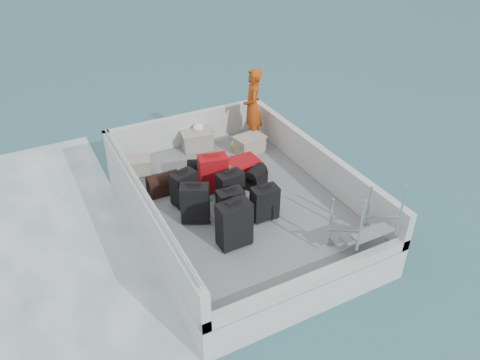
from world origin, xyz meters
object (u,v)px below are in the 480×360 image
object	(u,v)px
suitcase_2	(184,188)
suitcase_3	(234,225)
suitcase_1	(195,204)
suitcase_4	(230,207)
crate_2	(199,139)
suitcase_5	(213,174)
suitcase_6	(265,203)
crate_0	(137,167)
crate_1	(197,141)
crate_3	(250,145)
suitcase_7	(230,189)
suitcase_8	(239,169)
passenger	(253,107)

from	to	relation	value
suitcase_2	suitcase_3	xyz separation A→B (m)	(0.28, -1.44, 0.08)
suitcase_1	suitcase_4	world-z (taller)	suitcase_1
suitcase_3	crate_2	bearing A→B (deg)	75.04
suitcase_5	crate_2	distance (m)	1.79
suitcase_1	suitcase_6	world-z (taller)	suitcase_1
suitcase_2	crate_0	size ratio (longest dim) A/B	1.24
suitcase_2	crate_2	distance (m)	2.16
suitcase_4	suitcase_5	xyz separation A→B (m)	(0.16, 1.03, 0.04)
crate_1	crate_3	size ratio (longest dim) A/B	1.06
crate_0	suitcase_7	bearing A→B (deg)	-55.81
suitcase_6	suitcase_8	world-z (taller)	suitcase_6
suitcase_4	suitcase_8	size ratio (longest dim) A/B	0.81
suitcase_8	crate_3	xyz separation A→B (m)	(0.63, 0.74, 0.02)
crate_0	crate_2	size ratio (longest dim) A/B	0.97
suitcase_6	passenger	xyz separation A→B (m)	(1.14, 2.52, 0.54)
suitcase_7	crate_3	world-z (taller)	suitcase_7
suitcase_1	crate_0	xyz separation A→B (m)	(-0.45, 1.94, -0.20)
suitcase_3	suitcase_6	xyz separation A→B (m)	(0.78, 0.38, -0.09)
suitcase_8	suitcase_5	bearing A→B (deg)	106.50
suitcase_2	crate_1	bearing A→B (deg)	44.32
suitcase_3	suitcase_7	distance (m)	1.13
passenger	suitcase_1	bearing A→B (deg)	-22.73
suitcase_1	crate_0	world-z (taller)	suitcase_1
suitcase_3	suitcase_5	size ratio (longest dim) A/B	1.10
suitcase_6	crate_3	bearing A→B (deg)	70.03
crate_0	passenger	bearing A→B (deg)	1.92
passenger	suitcase_6	bearing A→B (deg)	0.48
suitcase_1	suitcase_8	distance (m)	1.64
suitcase_3	suitcase_8	bearing A→B (deg)	59.08
suitcase_1	crate_3	world-z (taller)	suitcase_1
suitcase_5	suitcase_4	bearing A→B (deg)	-86.25
crate_3	suitcase_7	bearing A→B (deg)	-128.93
suitcase_8	suitcase_7	bearing A→B (deg)	140.80
suitcase_6	crate_3	size ratio (longest dim) A/B	1.09
passenger	suitcase_4	bearing A→B (deg)	-11.24
suitcase_2	suitcase_4	size ratio (longest dim) A/B	0.99
suitcase_7	crate_0	size ratio (longest dim) A/B	1.25
suitcase_6	crate_0	size ratio (longest dim) A/B	1.21
suitcase_4	crate_3	bearing A→B (deg)	56.72
passenger	crate_2	bearing A→B (deg)	-85.17
suitcase_7	suitcase_8	distance (m)	0.97
suitcase_1	crate_2	xyz separation A→B (m)	(1.12, 2.44, -0.20)
suitcase_4	crate_0	world-z (taller)	suitcase_4
crate_0	crate_1	world-z (taller)	crate_1
crate_0	crate_1	distance (m)	1.53
crate_0	crate_2	world-z (taller)	crate_2
suitcase_7	passenger	size ratio (longest dim) A/B	0.38
suitcase_3	crate_3	size ratio (longest dim) A/B	1.38
suitcase_6	crate_2	distance (m)	2.93
suitcase_8	crate_0	size ratio (longest dim) A/B	1.55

